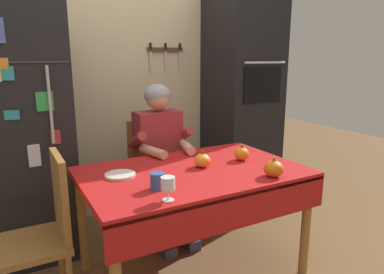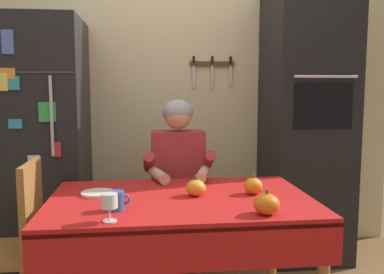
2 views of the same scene
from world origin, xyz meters
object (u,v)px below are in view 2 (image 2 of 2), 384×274
(refrigerator, at_px, (37,148))
(chair_behind_person, at_px, (177,200))
(dining_table, at_px, (181,214))
(wine_glass, at_px, (109,202))
(pumpkin_medium, at_px, (267,204))
(pumpkin_small, at_px, (196,188))
(coffee_mug, at_px, (116,201))
(serving_tray, at_px, (98,193))
(pumpkin_large, at_px, (253,186))
(chair_left_side, at_px, (14,239))
(seated_person, at_px, (179,175))
(wall_oven, at_px, (306,123))

(refrigerator, relative_size, chair_behind_person, 1.94)
(dining_table, relative_size, wine_glass, 11.05)
(refrigerator, xyz_separation_m, pumpkin_medium, (1.32, -1.21, -0.11))
(chair_behind_person, bearing_deg, pumpkin_small, -86.45)
(pumpkin_medium, bearing_deg, chair_behind_person, 106.53)
(coffee_mug, distance_m, wine_glass, 0.18)
(serving_tray, bearing_deg, coffee_mug, -68.45)
(pumpkin_small, bearing_deg, pumpkin_large, -0.00)
(serving_tray, bearing_deg, chair_behind_person, 53.81)
(chair_left_side, bearing_deg, refrigerator, 93.65)
(dining_table, height_order, pumpkin_medium, pumpkin_medium)
(seated_person, relative_size, pumpkin_small, 11.19)
(dining_table, bearing_deg, wine_glass, -134.75)
(pumpkin_small, height_order, serving_tray, pumpkin_small)
(wine_glass, bearing_deg, serving_tray, 101.97)
(chair_left_side, relative_size, serving_tray, 5.02)
(dining_table, bearing_deg, pumpkin_large, 6.09)
(coffee_mug, bearing_deg, chair_behind_person, 69.28)
(chair_left_side, height_order, wine_glass, chair_left_side)
(wall_oven, distance_m, pumpkin_medium, 1.44)
(coffee_mug, bearing_deg, seated_person, 64.83)
(pumpkin_large, xyz_separation_m, pumpkin_medium, (-0.03, -0.37, 0.00))
(coffee_mug, height_order, pumpkin_small, pumpkin_small)
(chair_behind_person, bearing_deg, wine_glass, -108.61)
(pumpkin_large, bearing_deg, pumpkin_medium, -95.36)
(seated_person, xyz_separation_m, pumpkin_medium, (0.33, -0.93, 0.05))
(pumpkin_large, bearing_deg, pumpkin_small, 180.00)
(chair_left_side, xyz_separation_m, wine_glass, (0.55, -0.46, 0.32))
(wall_oven, xyz_separation_m, coffee_mug, (-1.38, -1.10, -0.26))
(seated_person, relative_size, serving_tray, 6.72)
(refrigerator, bearing_deg, dining_table, -42.91)
(chair_behind_person, bearing_deg, pumpkin_medium, -73.47)
(wall_oven, bearing_deg, pumpkin_small, -137.66)
(refrigerator, relative_size, wine_glass, 14.21)
(seated_person, xyz_separation_m, coffee_mug, (-0.37, -0.78, 0.05))
(chair_left_side, relative_size, pumpkin_small, 8.36)
(dining_table, bearing_deg, serving_tray, 163.94)
(dining_table, distance_m, pumpkin_large, 0.43)
(dining_table, relative_size, chair_behind_person, 1.51)
(pumpkin_large, distance_m, serving_tray, 0.86)
(wine_glass, bearing_deg, pumpkin_large, 27.59)
(dining_table, distance_m, chair_behind_person, 0.81)
(chair_behind_person, xyz_separation_m, pumpkin_medium, (0.33, -1.12, 0.28))
(serving_tray, bearing_deg, pumpkin_large, -5.74)
(wall_oven, xyz_separation_m, pumpkin_large, (-0.65, -0.88, -0.26))
(seated_person, bearing_deg, dining_table, -93.64)
(dining_table, height_order, pumpkin_small, pumpkin_small)
(dining_table, distance_m, coffee_mug, 0.39)
(refrigerator, bearing_deg, coffee_mug, -59.52)
(seated_person, bearing_deg, pumpkin_large, -56.85)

